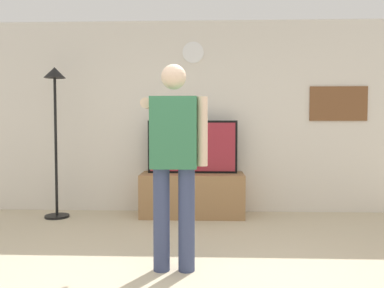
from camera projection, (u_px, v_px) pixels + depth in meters
back_wall at (198, 117)px, 5.71m from camera, size 6.40×0.10×2.70m
tv_stand at (192, 195)px, 5.41m from camera, size 1.39×0.58×0.58m
television at (192, 147)px, 5.43m from camera, size 1.22×0.07×0.72m
wall_clock at (193, 52)px, 5.60m from camera, size 0.30×0.03×0.30m
framed_picture at (338, 104)px, 5.57m from camera, size 0.79×0.04×0.48m
floor_lamp at (55, 111)px, 5.27m from camera, size 0.32×0.32×2.00m
person_standing_nearer_lamp at (174, 155)px, 3.37m from camera, size 0.57×0.78×1.75m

